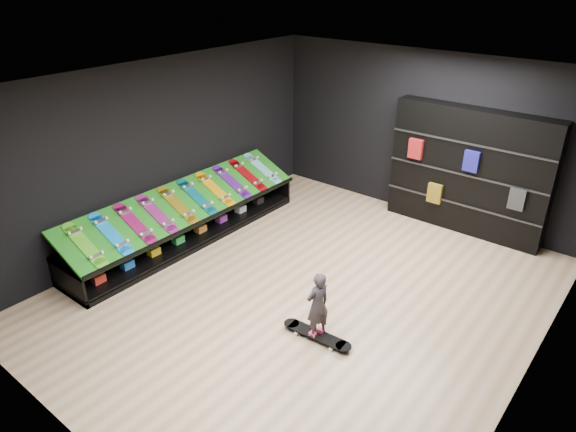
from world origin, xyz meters
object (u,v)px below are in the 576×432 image
Objects in this scene: back_shelving at (468,172)px; floor_skateboard at (317,337)px; child at (317,316)px; display_rack at (188,226)px.

back_shelving is 4.22m from floor_skateboard.
back_shelving is at bearing 82.98° from floor_skateboard.
back_shelving is 4.15m from child.
child is (-0.23, -4.08, -0.73)m from back_shelving.
display_rack is 1.65× the size of back_shelving.
display_rack is at bearing -136.64° from back_shelving.
display_rack is at bearing -85.92° from child.
back_shelving reaches higher than child.
display_rack is 3.38m from floor_skateboard.
display_rack is 4.59× the size of floor_skateboard.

